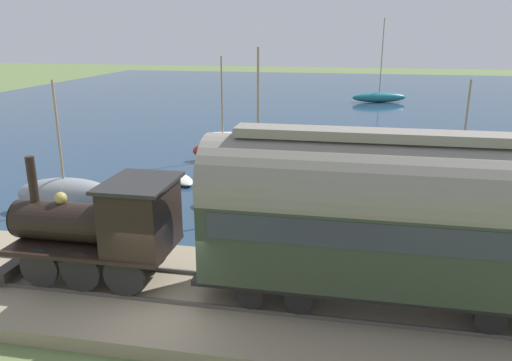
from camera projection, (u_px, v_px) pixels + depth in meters
The scene contains 13 objects.
ground_plane at pixel (160, 327), 13.34m from camera, with size 200.00×200.00×0.00m, color #607542.
harbor_water at pixel (310, 102), 55.24m from camera, with size 80.00×80.00×0.01m.
rail_embankment at pixel (178, 294), 14.63m from camera, with size 5.74×56.00×0.52m.
steam_locomotive at pixel (107, 223), 14.41m from camera, with size 2.37×5.29×3.63m.
passenger_coach at pixel (396, 215), 12.69m from camera, with size 2.55×10.34×4.75m.
sailboat_teal at pixel (379, 97), 54.88m from camera, with size 2.65×6.07×8.90m.
sailboat_gray at pixel (65, 194), 21.79m from camera, with size 2.12×4.38×5.68m.
sailboat_red at pixel (223, 149), 30.40m from camera, with size 2.19×3.81×6.21m.
sailboat_brown at pixel (258, 202), 21.08m from camera, with size 3.71×6.15×7.00m.
sailboat_black at pixel (459, 177), 24.99m from camera, with size 2.20×3.73×5.39m.
rowboat_near_shore at pixel (468, 209), 21.54m from camera, with size 2.84×2.31×0.40m.
rowboat_far_out at pixel (377, 236), 18.78m from camera, with size 2.15×2.50×0.37m.
rowboat_mid_harbor at pixel (180, 178), 26.12m from camera, with size 2.76×2.57×0.34m.
Camera 1 is at (-10.93, -4.76, 7.61)m, focal length 35.00 mm.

